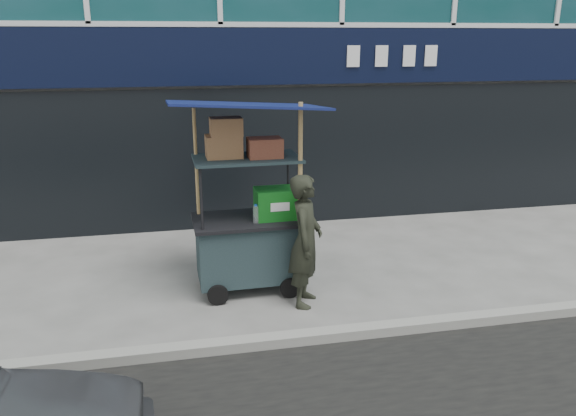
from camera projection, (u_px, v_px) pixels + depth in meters
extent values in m
plane|color=#62625D|center=(262.00, 337.00, 6.25)|extent=(80.00, 80.00, 0.00)
cube|color=gray|center=(265.00, 342.00, 6.04)|extent=(80.00, 0.18, 0.12)
cube|color=black|center=(222.00, 57.00, 9.02)|extent=(15.68, 0.06, 0.90)
cube|color=black|center=(225.00, 160.00, 9.55)|extent=(15.68, 0.04, 2.40)
cube|color=#1C2D2F|center=(249.00, 249.00, 7.33)|extent=(1.34, 0.80, 0.77)
cylinder|color=black|center=(218.00, 295.00, 6.97)|extent=(0.27, 0.06, 0.26)
cylinder|color=black|center=(290.00, 288.00, 7.17)|extent=(0.27, 0.06, 0.26)
cube|color=black|center=(248.00, 220.00, 7.21)|extent=(1.43, 0.89, 0.04)
cylinder|color=black|center=(201.00, 200.00, 6.66)|extent=(0.03, 0.03, 0.82)
cylinder|color=black|center=(300.00, 194.00, 6.92)|extent=(0.03, 0.03, 0.82)
cylinder|color=black|center=(197.00, 187.00, 7.27)|extent=(0.03, 0.03, 0.82)
cylinder|color=black|center=(288.00, 182.00, 7.53)|extent=(0.03, 0.03, 0.82)
cube|color=#1C2D2F|center=(247.00, 158.00, 6.98)|extent=(1.34, 0.80, 0.03)
cylinder|color=#A6884B|center=(300.00, 203.00, 6.95)|extent=(0.06, 0.06, 2.47)
cylinder|color=#A6884B|center=(198.00, 199.00, 7.32)|extent=(0.04, 0.04, 2.36)
cube|color=#0D154B|center=(246.00, 105.00, 6.78)|extent=(1.90, 1.36, 0.22)
cube|color=#0E5E19|center=(277.00, 203.00, 7.18)|extent=(0.56, 0.40, 0.38)
cylinder|color=silver|center=(256.00, 215.00, 6.98)|extent=(0.07, 0.07, 0.22)
cylinder|color=blue|center=(256.00, 205.00, 6.95)|extent=(0.04, 0.04, 0.02)
cube|color=brown|center=(224.00, 146.00, 6.92)|extent=(0.45, 0.34, 0.27)
cube|color=brown|center=(265.00, 148.00, 6.93)|extent=(0.42, 0.32, 0.24)
cube|color=brown|center=(226.00, 127.00, 6.84)|extent=(0.39, 0.29, 0.22)
imported|color=black|center=(306.00, 241.00, 6.83)|extent=(0.60, 0.71, 1.66)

